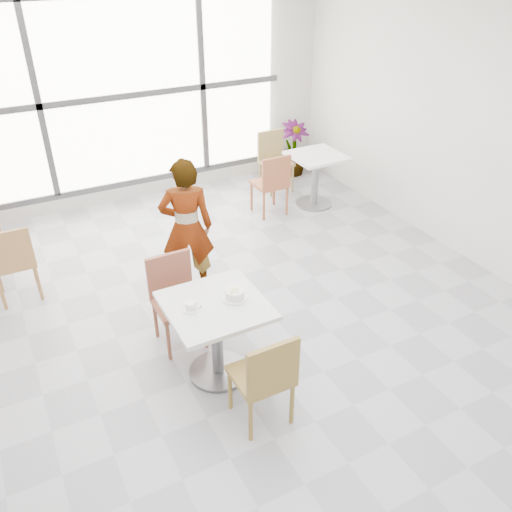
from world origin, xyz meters
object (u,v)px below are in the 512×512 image
chair_near (266,375)px  main_table (216,326)px  bg_chair_right_near (272,181)px  plant_right (293,148)px  oatmeal_bowl (235,294)px  bg_table_right (316,173)px  bg_chair_left_near (13,259)px  coffee_cup (191,306)px  person (187,228)px  chair_far (175,294)px  bg_chair_right_far (274,157)px

chair_near → main_table: bearing=-81.8°
bg_chair_right_near → plant_right: size_ratio=1.02×
chair_near → oatmeal_bowl: bearing=-96.5°
bg_table_right → bg_chair_left_near: size_ratio=0.86×
coffee_cup → person: person is taller
bg_chair_right_near → chair_near: bearing=60.0°
chair_far → oatmeal_bowl: 0.77m
oatmeal_bowl → bg_table_right: 3.53m
chair_far → bg_chair_right_far: bearing=46.3°
main_table → bg_chair_right_near: bearing=52.2°
chair_far → coffee_cup: chair_far is taller
bg_table_right → bg_chair_left_near: bearing=-172.5°
chair_near → chair_far: 1.33m
main_table → bg_chair_left_near: bg_chair_left_near is taller
bg_chair_left_near → bg_chair_right_far: bearing=-160.8°
bg_chair_left_near → bg_chair_right_near: size_ratio=1.00×
main_table → chair_far: (-0.14, 0.63, -0.02)m
main_table → bg_table_right: same height
chair_near → bg_table_right: size_ratio=1.16×
plant_right → bg_chair_left_near: bearing=-159.0°
person → plant_right: 3.56m
bg_table_right → plant_right: 1.19m
chair_far → bg_table_right: 3.35m
coffee_cup → bg_table_right: 3.78m
plant_right → bg_chair_right_near: bearing=-131.8°
coffee_cup → bg_chair_right_far: 4.19m
chair_near → bg_table_right: (2.54, 3.19, -0.01)m
chair_far → person: size_ratio=0.58×
bg_chair_right_far → main_table: bearing=-126.2°
chair_near → bg_table_right: 4.07m
bg_chair_right_far → plant_right: bearing=32.5°
oatmeal_bowl → bg_table_right: bearing=45.6°
chair_far → plant_right: (3.10, 3.02, -0.08)m
person → bg_chair_left_near: size_ratio=1.72×
bg_table_right → oatmeal_bowl: bearing=-134.4°
main_table → coffee_cup: coffee_cup is taller
oatmeal_bowl → plant_right: plant_right is taller
chair_near → coffee_cup: chair_near is taller
bg_chair_left_near → person: bearing=159.1°
coffee_cup → bg_chair_right_near: bearing=49.2°
bg_chair_right_near → bg_chair_right_far: (0.47, 0.80, 0.00)m
oatmeal_bowl → bg_chair_right_far: bg_chair_right_far is taller
chair_far → coffee_cup: bearing=-96.1°
chair_near → chair_far: size_ratio=1.00×
coffee_cup → chair_near: bearing=-66.8°
plant_right → chair_near: bearing=-123.5°
bg_table_right → chair_far: bearing=-145.9°
person → bg_table_right: person is taller
chair_near → bg_table_right: chair_near is taller
bg_chair_right_near → person: bearing=34.9°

